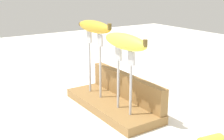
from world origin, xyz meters
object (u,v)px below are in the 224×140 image
object	(u,v)px
fork_stand_left	(95,59)
banana_raised_right	(125,42)
fork_stand_right	(124,75)
banana_raised_left	(94,27)

from	to	relation	value
fork_stand_left	banana_raised_right	size ratio (longest dim) A/B	1.12
fork_stand_right	banana_raised_left	distance (m)	0.20
fork_stand_right	fork_stand_left	bearing A→B (deg)	180.00
banana_raised_left	banana_raised_right	size ratio (longest dim) A/B	0.95
fork_stand_right	banana_raised_right	size ratio (longest dim) A/B	0.99
fork_stand_left	banana_raised_left	bearing A→B (deg)	-177.14
fork_stand_right	banana_raised_left	xyz separation A→B (m)	(-0.16, -0.00, 0.11)
banana_raised_left	banana_raised_right	bearing A→B (deg)	0.00
fork_stand_left	banana_raised_right	bearing A→B (deg)	-0.00
banana_raised_left	banana_raised_right	xyz separation A→B (m)	(0.16, 0.00, -0.02)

